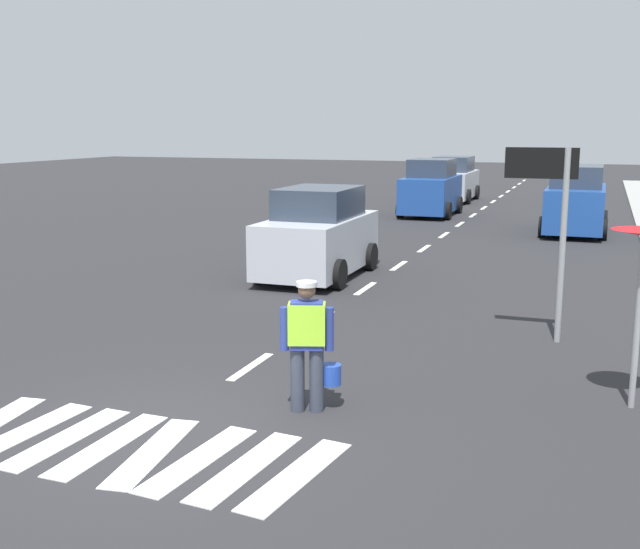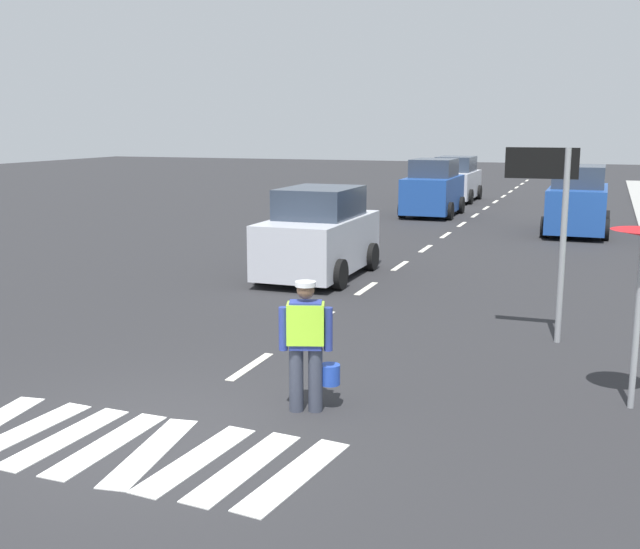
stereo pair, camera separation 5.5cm
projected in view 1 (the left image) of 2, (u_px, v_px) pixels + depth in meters
name	position (u px, v px, depth m)	size (l,w,h in m)	color
ground_plane	(461.00, 223.00, 28.53)	(96.00, 96.00, 0.00)	#28282B
crosswalk_stripes	(131.00, 448.00, 8.69)	(4.59, 1.93, 0.01)	white
lane_center_line	(479.00, 211.00, 32.41)	(0.14, 46.40, 0.01)	silver
road_worker	(309.00, 340.00, 9.68)	(0.71, 0.52, 1.67)	#383D4C
lane_direction_sign	(550.00, 197.00, 12.62)	(1.16, 0.11, 3.20)	gray
car_oncoming_lead	(318.00, 236.00, 18.39)	(2.09, 4.02, 2.11)	silver
car_oncoming_second	(431.00, 189.00, 30.83)	(2.06, 3.88, 2.23)	#1E4799
car_oncoming_third	(453.00, 180.00, 36.78)	(2.09, 4.16, 2.09)	silver
car_parked_far	(576.00, 202.00, 25.67)	(2.07, 4.20, 2.25)	#1E4799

